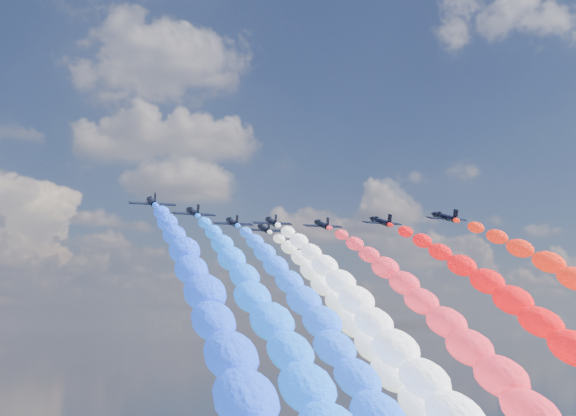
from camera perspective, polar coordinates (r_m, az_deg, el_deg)
name	(u,v)px	position (r m, az deg, el deg)	size (l,w,h in m)	color
jet_0	(152,202)	(148.63, -9.99, 0.44)	(8.74, 11.72, 2.58)	black
trail_0	(208,332)	(94.74, -5.95, -9.11)	(7.03, 103.06, 52.40)	blue
jet_1	(193,212)	(160.89, -7.00, -0.32)	(8.74, 11.72, 2.58)	black
trail_1	(262,332)	(107.77, -1.90, -9.10)	(7.03, 103.06, 52.40)	#1563FF
jet_2	(233,222)	(175.47, -4.11, -1.06)	(8.74, 11.72, 2.58)	black
trail_2	(310,331)	(123.24, 1.65, -9.05)	(7.03, 103.06, 52.40)	blue
jet_3	(272,222)	(174.07, -1.22, -1.02)	(8.74, 11.72, 2.58)	black
trail_3	(367,331)	(122.81, 5.87, -9.01)	(7.03, 103.06, 52.40)	white
jet_4	(264,229)	(186.70, -1.78, -1.54)	(8.74, 11.72, 2.58)	black
trail_4	(348,331)	(135.26, 4.42, -9.00)	(7.03, 103.06, 52.40)	white
jet_5	(322,225)	(179.11, 2.52, -1.23)	(8.74, 11.72, 2.58)	black
trail_5	(435,331)	(129.37, 10.80, -8.88)	(7.03, 103.06, 52.40)	red
jet_6	(381,221)	(174.90, 6.87, -0.99)	(8.74, 11.72, 2.58)	black
trail_6	(525,331)	(127.29, 17.10, -8.66)	(7.03, 103.06, 52.40)	red
jet_7	(445,217)	(170.00, 11.50, -0.66)	(8.74, 11.72, 2.58)	black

